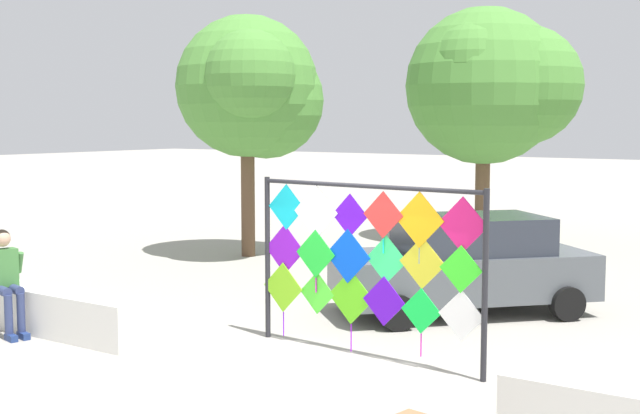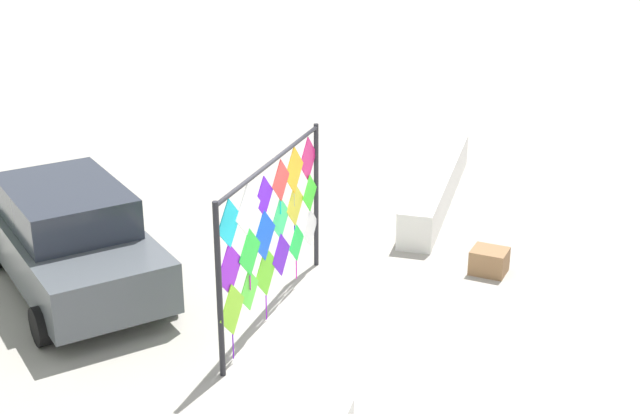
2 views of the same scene
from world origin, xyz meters
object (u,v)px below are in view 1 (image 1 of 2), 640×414
seated_vendor (6,274)px  tree_far_right (491,85)px  kite_display_rack (364,252)px  tree_palm_like (253,92)px  parked_car (465,264)px

seated_vendor → tree_far_right: (1.76, 12.34, 2.96)m
kite_display_rack → seated_vendor: (-4.59, -1.85, -0.47)m
seated_vendor → tree_far_right: tree_far_right is taller
seated_vendor → tree_palm_like: tree_palm_like is taller
seated_vendor → tree_far_right: bearing=81.9°
seated_vendor → parked_car: bearing=46.5°
kite_display_rack → tree_palm_like: (-6.17, 5.51, 2.24)m
parked_car → tree_palm_like: size_ratio=0.76×
kite_display_rack → tree_palm_like: 8.57m
kite_display_rack → tree_far_right: bearing=105.1°
seated_vendor → kite_display_rack: bearing=22.0°
parked_car → kite_display_rack: bearing=-89.9°
tree_palm_like → parked_car: bearing=-22.4°
seated_vendor → tree_far_right: 12.81m
seated_vendor → parked_car: size_ratio=0.37×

